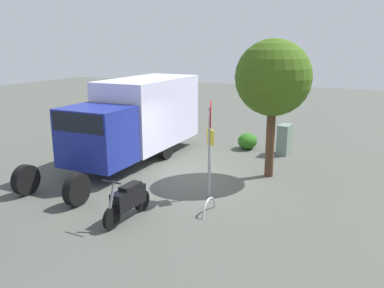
{
  "coord_description": "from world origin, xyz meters",
  "views": [
    {
      "loc": [
        11.36,
        5.2,
        4.38
      ],
      "look_at": [
        0.8,
        0.32,
        1.42
      ],
      "focal_mm": 37.77,
      "sensor_mm": 36.0,
      "label": 1
    }
  ],
  "objects_px": {
    "stop_sign": "(210,134)",
    "bike_rack_hoop": "(209,213)",
    "motorcycle": "(128,199)",
    "box_truck_near": "(136,117)",
    "street_tree": "(273,78)",
    "utility_cabinet": "(284,139)"
  },
  "relations": [
    {
      "from": "stop_sign",
      "to": "bike_rack_hoop",
      "type": "relative_size",
      "value": 3.3
    },
    {
      "from": "motorcycle",
      "to": "stop_sign",
      "type": "relative_size",
      "value": 0.65
    },
    {
      "from": "box_truck_near",
      "to": "stop_sign",
      "type": "relative_size",
      "value": 2.91
    },
    {
      "from": "bike_rack_hoop",
      "to": "street_tree",
      "type": "bearing_deg",
      "value": 169.75
    },
    {
      "from": "motorcycle",
      "to": "utility_cabinet",
      "type": "xyz_separation_m",
      "value": [
        -7.79,
        2.24,
        0.08
      ]
    },
    {
      "from": "motorcycle",
      "to": "bike_rack_hoop",
      "type": "xyz_separation_m",
      "value": [
        -1.18,
        1.73,
        -0.52
      ]
    },
    {
      "from": "box_truck_near",
      "to": "stop_sign",
      "type": "xyz_separation_m",
      "value": [
        2.41,
        3.98,
        0.22
      ]
    },
    {
      "from": "box_truck_near",
      "to": "utility_cabinet",
      "type": "height_order",
      "value": "box_truck_near"
    },
    {
      "from": "box_truck_near",
      "to": "street_tree",
      "type": "xyz_separation_m",
      "value": [
        -0.14,
        5.07,
        1.6
      ]
    },
    {
      "from": "box_truck_near",
      "to": "street_tree",
      "type": "distance_m",
      "value": 5.32
    },
    {
      "from": "bike_rack_hoop",
      "to": "utility_cabinet",
      "type": "bearing_deg",
      "value": 175.58
    },
    {
      "from": "street_tree",
      "to": "stop_sign",
      "type": "bearing_deg",
      "value": -23.14
    },
    {
      "from": "street_tree",
      "to": "bike_rack_hoop",
      "type": "xyz_separation_m",
      "value": [
        3.63,
        -0.66,
        -3.25
      ]
    },
    {
      "from": "box_truck_near",
      "to": "utility_cabinet",
      "type": "xyz_separation_m",
      "value": [
        -3.11,
        4.93,
        -1.05
      ]
    },
    {
      "from": "street_tree",
      "to": "utility_cabinet",
      "type": "height_order",
      "value": "street_tree"
    },
    {
      "from": "bike_rack_hoop",
      "to": "stop_sign",
      "type": "bearing_deg",
      "value": -157.98
    },
    {
      "from": "stop_sign",
      "to": "utility_cabinet",
      "type": "bearing_deg",
      "value": 170.28
    },
    {
      "from": "utility_cabinet",
      "to": "bike_rack_hoop",
      "type": "relative_size",
      "value": 1.4
    },
    {
      "from": "motorcycle",
      "to": "bike_rack_hoop",
      "type": "relative_size",
      "value": 2.13
    },
    {
      "from": "utility_cabinet",
      "to": "bike_rack_hoop",
      "type": "bearing_deg",
      "value": -4.42
    },
    {
      "from": "box_truck_near",
      "to": "utility_cabinet",
      "type": "relative_size",
      "value": 6.85
    },
    {
      "from": "motorcycle",
      "to": "street_tree",
      "type": "relative_size",
      "value": 0.4
    }
  ]
}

